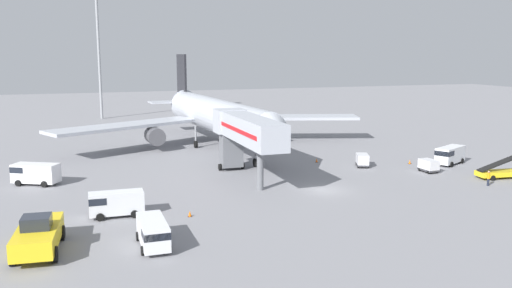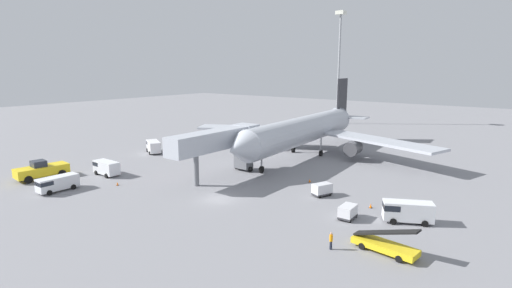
{
  "view_description": "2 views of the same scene",
  "coord_description": "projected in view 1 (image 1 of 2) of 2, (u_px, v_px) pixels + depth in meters",
  "views": [
    {
      "loc": [
        -24.37,
        -47.91,
        13.98
      ],
      "look_at": [
        -1.15,
        18.1,
        2.0
      ],
      "focal_mm": 37.42,
      "sensor_mm": 36.0,
      "label": 1
    },
    {
      "loc": [
        31.49,
        -33.97,
        15.97
      ],
      "look_at": [
        -6.22,
        16.04,
        3.74
      ],
      "focal_mm": 27.35,
      "sensor_mm": 36.0,
      "label": 2
    }
  ],
  "objects": [
    {
      "name": "ground_plane",
      "position": [
        325.0,
        190.0,
        54.88
      ],
      "size": [
        300.0,
        300.0,
        0.0
      ],
      "primitive_type": "plane",
      "color": "gray"
    },
    {
      "name": "airplane_at_gate",
      "position": [
        215.0,
        116.0,
        79.24
      ],
      "size": [
        48.56,
        46.48,
        13.75
      ],
      "color": "#B7BCC6",
      "rests_on": "ground"
    },
    {
      "name": "jet_bridge",
      "position": [
        245.0,
        131.0,
        58.91
      ],
      "size": [
        3.45,
        16.74,
        7.31
      ],
      "color": "#B2B7C1",
      "rests_on": "ground"
    },
    {
      "name": "pushback_tug",
      "position": [
        38.0,
        235.0,
        37.72
      ],
      "size": [
        3.55,
        7.26,
        2.75
      ],
      "color": "yellow",
      "rests_on": "ground"
    },
    {
      "name": "belt_loader_truck",
      "position": [
        502.0,
        172.0,
        60.18
      ],
      "size": [
        5.9,
        2.55,
        2.88
      ],
      "color": "yellow",
      "rests_on": "ground"
    },
    {
      "name": "service_van_far_left",
      "position": [
        115.0,
        203.0,
        45.94
      ],
      "size": [
        4.65,
        2.22,
        2.16
      ],
      "color": "white",
      "rests_on": "ground"
    },
    {
      "name": "service_van_mid_center",
      "position": [
        450.0,
        155.0,
        67.46
      ],
      "size": [
        5.29,
        3.86,
        2.24
      ],
      "color": "white",
      "rests_on": "ground"
    },
    {
      "name": "service_van_rear_left",
      "position": [
        35.0,
        173.0,
        57.16
      ],
      "size": [
        5.19,
        4.08,
        2.26
      ],
      "color": "white",
      "rests_on": "ground"
    },
    {
      "name": "service_van_near_center",
      "position": [
        153.0,
        232.0,
        38.72
      ],
      "size": [
        2.15,
        5.08,
        1.97
      ],
      "color": "white",
      "rests_on": "ground"
    },
    {
      "name": "baggage_cart_mid_right",
      "position": [
        429.0,
        165.0,
        63.2
      ],
      "size": [
        1.48,
        2.33,
        1.5
      ],
      "color": "#38383D",
      "rests_on": "ground"
    },
    {
      "name": "baggage_cart_far_right",
      "position": [
        362.0,
        160.0,
        66.19
      ],
      "size": [
        2.18,
        2.73,
        1.59
      ],
      "color": "#38383D",
      "rests_on": "ground"
    },
    {
      "name": "ground_crew_worker_foreground",
      "position": [
        488.0,
        178.0,
        56.66
      ],
      "size": [
        0.31,
        0.31,
        1.63
      ],
      "color": "#1E2333",
      "rests_on": "ground"
    },
    {
      "name": "safety_cone_alpha",
      "position": [
        190.0,
        214.0,
        46.08
      ],
      "size": [
        0.33,
        0.33,
        0.51
      ],
      "color": "black",
      "rests_on": "ground"
    },
    {
      "name": "safety_cone_bravo",
      "position": [
        410.0,
        162.0,
        67.96
      ],
      "size": [
        0.35,
        0.35,
        0.54
      ],
      "color": "black",
      "rests_on": "ground"
    },
    {
      "name": "safety_cone_charlie",
      "position": [
        317.0,
        160.0,
        68.94
      ],
      "size": [
        0.33,
        0.33,
        0.51
      ],
      "color": "black",
      "rests_on": "ground"
    },
    {
      "name": "apron_light_mast",
      "position": [
        97.0,
        18.0,
        111.27
      ],
      "size": [
        2.4,
        2.4,
        31.59
      ],
      "color": "#93969B",
      "rests_on": "ground"
    }
  ]
}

